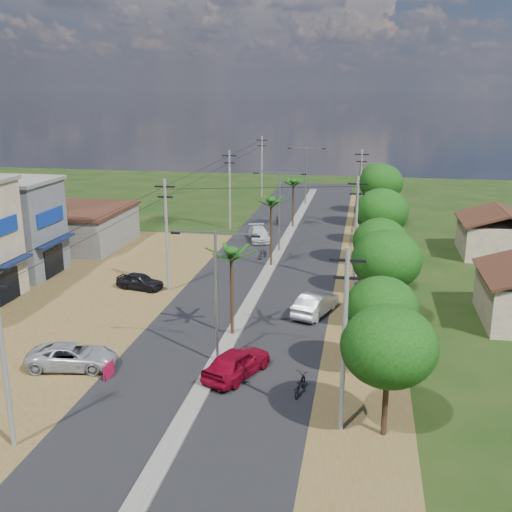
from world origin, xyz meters
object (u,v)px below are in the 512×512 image
Objects in this scene: car_red_near at (237,363)px; car_parked_dark at (140,282)px; car_white_far at (259,234)px; moto_rider_east at (300,385)px; roadside_sign at (109,371)px; car_silver_mid at (315,304)px; car_parked_silver at (72,357)px.

car_parked_dark is (-10.89, 13.39, -0.16)m from car_red_near.
car_white_far is (-4.28, 30.84, -0.12)m from car_red_near.
roadside_sign is at bearing 9.64° from moto_rider_east.
car_red_near is 0.98× the size of car_silver_mid.
car_parked_dark is 3.51× the size of roadside_sign.
moto_rider_east is 1.77× the size of roadside_sign.
car_silver_mid is 2.50× the size of moto_rider_east.
moto_rider_east is at bearing -177.07° from car_red_near.
moto_rider_east is at bearing -101.88° from car_parked_silver.
car_white_far is 4.35× the size of roadside_sign.
car_parked_dark is 1.98× the size of moto_rider_east.
moto_rider_east is 10.70m from roadside_sign.
moto_rider_east is (13.26, -0.60, -0.20)m from car_parked_silver.
car_silver_mid is at bearing -87.12° from car_white_far.
moto_rider_east is (7.98, -32.14, -0.18)m from car_white_far.
car_parked_silver is at bearing 58.76° from car_silver_mid.
car_parked_silver reaches higher than car_white_far.
car_red_near is 2.46× the size of moto_rider_east.
car_parked_dark is 15.39m from roadside_sign.
car_red_near is 0.94× the size of car_parked_silver.
car_red_near is 1.00× the size of car_white_far.
car_parked_dark is 20.70m from moto_rider_east.
car_parked_silver is 14.15m from car_parked_dark.
car_parked_silver is (-5.28, -31.54, 0.01)m from car_white_far.
car_white_far is 0.94× the size of car_parked_silver.
car_white_far is at bearing -50.64° from car_silver_mid.
car_parked_silver is 13.28m from moto_rider_east.
moto_rider_east is at bearing -124.36° from car_parked_dark.
roadside_sign is (-10.50, -11.85, -0.35)m from car_silver_mid.
car_parked_dark is at bearing -3.91° from car_parked_silver.
roadside_sign is at bearing -112.72° from car_white_far.
car_white_far is 31.98m from car_parked_silver.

